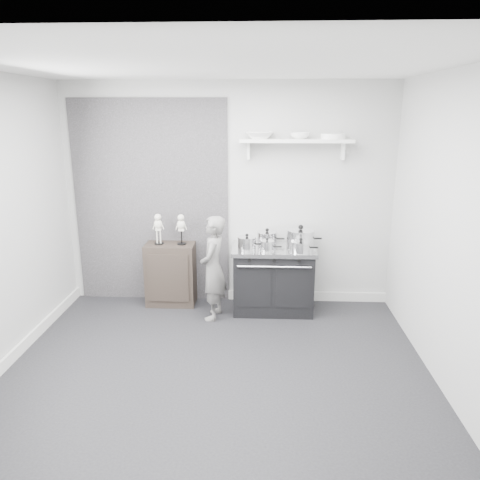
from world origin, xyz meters
TOP-DOWN VIEW (x-y plane):
  - ground at (0.00, 0.00)m, footprint 4.00×4.00m
  - room_shell at (-0.09, 0.15)m, footprint 4.02×3.62m
  - wall_shelf at (0.80, 1.68)m, footprint 1.30×0.26m
  - stove at (0.56, 1.48)m, footprint 0.99×0.62m
  - side_cabinet at (-0.71, 1.61)m, footprint 0.60×0.35m
  - child at (-0.14, 1.22)m, footprint 0.35×0.48m
  - pot_front_left at (0.25, 1.36)m, footprint 0.30×0.21m
  - pot_back_left at (0.48, 1.62)m, footprint 0.33×0.25m
  - pot_back_right at (0.88, 1.57)m, footprint 0.42×0.34m
  - pot_front_right at (0.86, 1.31)m, footprint 0.31×0.22m
  - pot_front_center at (0.48, 1.32)m, footprint 0.25×0.16m
  - skeleton_full at (-0.84, 1.61)m, footprint 0.12×0.08m
  - skeleton_torso at (-0.56, 1.61)m, footprint 0.12×0.08m
  - bowl_large at (0.38, 1.67)m, footprint 0.34×0.34m
  - bowl_small at (0.84, 1.67)m, footprint 0.23×0.23m
  - plate_stack at (1.22, 1.67)m, footprint 0.28×0.28m

SIDE VIEW (x-z plane):
  - ground at x=0.00m, z-range 0.00..0.00m
  - side_cabinet at x=-0.71m, z-range 0.00..0.78m
  - stove at x=0.56m, z-range 0.00..0.80m
  - child at x=-0.14m, z-range 0.00..1.22m
  - pot_front_right at x=0.86m, z-range 0.77..0.94m
  - pot_front_center at x=0.48m, z-range 0.78..0.94m
  - pot_back_left at x=0.48m, z-range 0.77..0.97m
  - pot_front_left at x=0.25m, z-range 0.77..0.97m
  - pot_back_right at x=0.88m, z-range 0.76..1.02m
  - skeleton_torso at x=-0.56m, z-range 0.78..1.21m
  - skeleton_full at x=-0.84m, z-range 0.78..1.21m
  - room_shell at x=-0.09m, z-range 0.28..2.99m
  - wall_shelf at x=0.80m, z-range 1.89..2.13m
  - plate_stack at x=1.22m, z-range 2.04..2.10m
  - bowl_small at x=0.84m, z-range 2.04..2.11m
  - bowl_large at x=0.38m, z-range 2.04..2.12m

